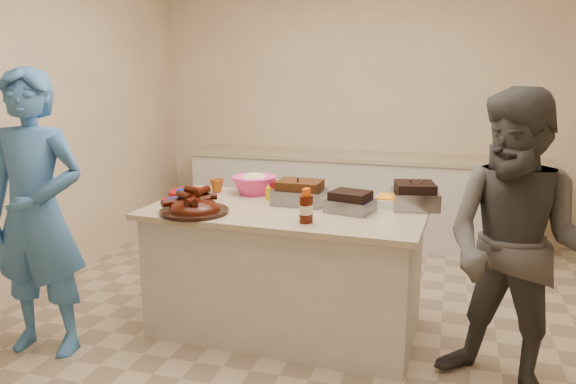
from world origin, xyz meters
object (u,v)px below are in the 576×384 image
(coleslaw_bowl, at_px, (254,194))
(mustard_bottle, at_px, (269,200))
(roasting_pan, at_px, (414,208))
(bbq_bottle_b, at_px, (305,223))
(rib_platter, at_px, (194,213))
(bbq_bottle_a, at_px, (307,222))
(island, at_px, (286,328))
(guest_blue, at_px, (50,347))
(plastic_cup, at_px, (217,192))

(coleslaw_bowl, height_order, mustard_bottle, coleslaw_bowl)
(roasting_pan, bearing_deg, bbq_bottle_b, -149.50)
(rib_platter, relative_size, bbq_bottle_a, 2.10)
(island, xyz_separation_m, mustard_bottle, (-0.19, 0.19, 0.86))
(roasting_pan, relative_size, guest_blue, 0.16)
(coleslaw_bowl, xyz_separation_m, mustard_bottle, (0.16, -0.16, 0.00))
(bbq_bottle_b, distance_m, guest_blue, 1.86)
(bbq_bottle_a, height_order, guest_blue, bbq_bottle_a)
(rib_platter, xyz_separation_m, guest_blue, (-0.86, -0.42, -0.86))
(roasting_pan, relative_size, bbq_bottle_b, 1.41)
(guest_blue, bearing_deg, coleslaw_bowl, 39.65)
(island, relative_size, roasting_pan, 6.20)
(island, height_order, roasting_pan, roasting_pan)
(island, relative_size, bbq_bottle_b, 8.75)
(coleslaw_bowl, bearing_deg, mustard_bottle, -43.39)
(guest_blue, bearing_deg, rib_platter, 20.18)
(island, xyz_separation_m, coleslaw_bowl, (-0.35, 0.35, 0.86))
(island, bearing_deg, bbq_bottle_b, -52.98)
(mustard_bottle, bearing_deg, plastic_cup, 163.84)
(bbq_bottle_b, bearing_deg, island, 124.81)
(mustard_bottle, bearing_deg, roasting_pan, 3.43)
(roasting_pan, distance_m, bbq_bottle_a, 0.81)
(mustard_bottle, bearing_deg, rib_platter, -125.73)
(bbq_bottle_a, bearing_deg, rib_platter, 179.23)
(plastic_cup, bearing_deg, island, -27.04)
(coleslaw_bowl, xyz_separation_m, bbq_bottle_b, (0.56, -0.66, 0.00))
(rib_platter, distance_m, coleslaw_bowl, 0.66)
(rib_platter, height_order, roasting_pan, rib_platter)
(bbq_bottle_b, relative_size, plastic_cup, 1.99)
(roasting_pan, distance_m, guest_blue, 2.55)
(island, relative_size, coleslaw_bowl, 5.57)
(roasting_pan, bearing_deg, coleslaw_bowl, 162.83)
(rib_platter, distance_m, roasting_pan, 1.45)
(coleslaw_bowl, height_order, bbq_bottle_a, coleslaw_bowl)
(guest_blue, bearing_deg, bbq_bottle_a, 8.58)
(coleslaw_bowl, xyz_separation_m, guest_blue, (-1.04, -1.05, -0.86))
(coleslaw_bowl, height_order, bbq_bottle_b, coleslaw_bowl)
(bbq_bottle_a, relative_size, mustard_bottle, 1.82)
(roasting_pan, height_order, coleslaw_bowl, coleslaw_bowl)
(guest_blue, bearing_deg, plastic_cup, 47.99)
(coleslaw_bowl, bearing_deg, bbq_bottle_b, -49.33)
(coleslaw_bowl, relative_size, bbq_bottle_a, 1.55)
(island, distance_m, plastic_cup, 1.12)
(island, height_order, bbq_bottle_b, bbq_bottle_b)
(plastic_cup, relative_size, guest_blue, 0.06)
(bbq_bottle_b, height_order, mustard_bottle, bbq_bottle_b)
(coleslaw_bowl, distance_m, bbq_bottle_b, 0.86)
(rib_platter, relative_size, roasting_pan, 1.51)
(roasting_pan, xyz_separation_m, plastic_cup, (-1.45, 0.07, 0.00))
(rib_platter, bearing_deg, island, 28.09)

